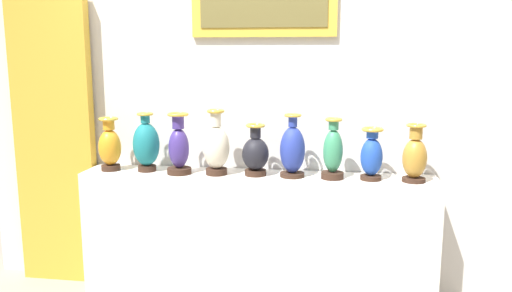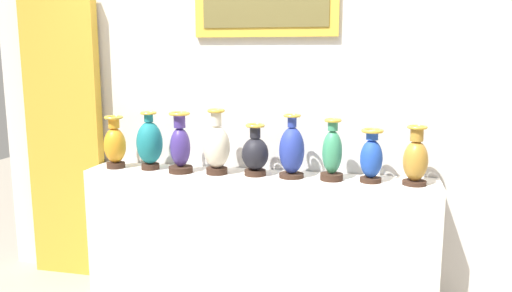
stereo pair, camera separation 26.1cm
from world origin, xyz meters
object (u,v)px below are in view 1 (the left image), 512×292
Objects in this scene: vase_ivory at (216,147)px; vase_jade at (333,152)px; vase_cobalt at (292,150)px; vase_teal at (146,145)px; vase_onyx at (256,153)px; vase_indigo at (179,148)px; vase_ochre at (415,157)px; vase_sapphire at (372,156)px; vase_amber at (110,146)px.

vase_ivory is 1.11× the size of vase_jade.
vase_jade is at bearing -0.07° from vase_ivory.
vase_cobalt reaches higher than vase_jade.
vase_teal reaches higher than vase_onyx.
vase_teal is 0.98× the size of vase_indigo.
vase_indigo is 0.99m from vase_jade.
vase_indigo is at bearing -179.60° from vase_ochre.
vase_sapphire is at bearing -0.89° from vase_teal.
vase_cobalt reaches higher than vase_onyx.
vase_indigo is 0.99× the size of vase_cobalt.
vase_ochre is (0.49, -0.01, -0.01)m from vase_jade.
vase_amber is 0.25m from vase_teal.
vase_onyx is at bearing 179.12° from vase_sapphire.
vase_amber is 1.48m from vase_jade.
vase_jade reaches higher than vase_onyx.
vase_cobalt is (0.24, -0.00, 0.03)m from vase_onyx.
vase_indigo is 1.23m from vase_sapphire.
vase_amber is at bearing -179.77° from vase_onyx.
vase_teal is at bearing 3.55° from vase_amber.
vase_sapphire is (1.46, -0.02, -0.03)m from vase_teal.
vase_cobalt reaches higher than vase_indigo.
vase_ivory is (0.73, -0.01, 0.02)m from vase_amber.
vase_teal is 0.92× the size of vase_ivory.
vase_indigo is at bearing -177.80° from vase_cobalt.
vase_indigo is 1.48m from vase_ochre.
vase_ivory reaches higher than vase_sapphire.
vase_amber is at bearing 179.54° from vase_jade.
vase_ivory is (0.48, -0.03, 0.00)m from vase_teal.
vase_sapphire is at bearing -0.88° from vase_onyx.
vase_indigo is at bearing -3.30° from vase_amber.
vase_amber reaches higher than vase_sapphire.
vase_amber reaches higher than vase_onyx.
vase_ivory is 1.24m from vase_ochre.
vase_indigo is at bearing -179.03° from vase_sapphire.
vase_sapphire is (1.71, -0.01, -0.01)m from vase_amber.
vase_indigo reaches higher than vase_teal.
vase_onyx is at bearing -0.90° from vase_teal.
vase_ochre is (0.26, -0.01, 0.00)m from vase_sapphire.
vase_indigo reaches higher than vase_amber.
vase_onyx is 0.73m from vase_sapphire.
vase_ivory is 0.26m from vase_onyx.
vase_sapphire is at bearing -0.87° from vase_cobalt.
vase_sapphire is 0.92× the size of vase_ochre.
vase_sapphire is at bearing 177.69° from vase_ochre.
vase_indigo is at bearing -10.40° from vase_teal.
vase_indigo is at bearing -176.03° from vase_ivory.
vase_sapphire is (1.23, 0.02, -0.02)m from vase_indigo.
vase_teal is at bearing 178.72° from vase_jade.
vase_indigo reaches higher than vase_jade.
vase_teal is 1.10× the size of vase_ochre.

